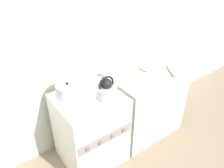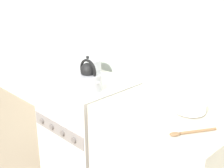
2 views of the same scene
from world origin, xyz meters
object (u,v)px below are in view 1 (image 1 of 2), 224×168
(enamel_bowl, at_px, (149,66))
(kettle, at_px, (107,90))
(stove, at_px, (90,129))
(cooking_pot, at_px, (68,90))

(enamel_bowl, bearing_deg, kettle, -165.77)
(stove, height_order, cooking_pot, cooking_pot)
(stove, bearing_deg, kettle, -36.21)
(kettle, xyz_separation_m, enamel_bowl, (0.76, 0.19, -0.04))
(kettle, bearing_deg, stove, 143.79)
(kettle, relative_size, cooking_pot, 1.05)
(stove, relative_size, enamel_bowl, 4.33)
(kettle, xyz_separation_m, cooking_pot, (-0.30, 0.25, -0.02))
(kettle, height_order, cooking_pot, kettle)
(kettle, bearing_deg, cooking_pot, 140.42)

